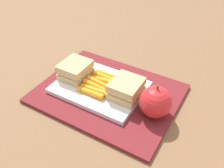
% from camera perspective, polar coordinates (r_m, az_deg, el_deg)
% --- Properties ---
extents(ground_plane, '(2.40, 2.40, 0.00)m').
position_cam_1_polar(ground_plane, '(0.66, -0.94, -2.49)').
color(ground_plane, brown).
extents(lunchbag_mat, '(0.36, 0.28, 0.01)m').
position_cam_1_polar(lunchbag_mat, '(0.66, -0.94, -2.17)').
color(lunchbag_mat, maroon).
rests_on(lunchbag_mat, ground_plane).
extents(food_tray, '(0.23, 0.17, 0.01)m').
position_cam_1_polar(food_tray, '(0.66, -2.81, -0.73)').
color(food_tray, white).
rests_on(food_tray, lunchbag_mat).
extents(sandwich_half_left, '(0.07, 0.08, 0.04)m').
position_cam_1_polar(sandwich_half_left, '(0.68, -8.43, 3.21)').
color(sandwich_half_left, tan).
rests_on(sandwich_half_left, food_tray).
extents(sandwich_half_right, '(0.07, 0.08, 0.04)m').
position_cam_1_polar(sandwich_half_right, '(0.61, 3.27, -1.06)').
color(sandwich_half_right, tan).
rests_on(sandwich_half_right, food_tray).
extents(carrot_sticks_bundle, '(0.08, 0.10, 0.02)m').
position_cam_1_polar(carrot_sticks_bundle, '(0.65, -2.79, 0.14)').
color(carrot_sticks_bundle, orange).
rests_on(carrot_sticks_bundle, food_tray).
extents(apple, '(0.08, 0.08, 0.09)m').
position_cam_1_polar(apple, '(0.58, 9.99, -4.10)').
color(apple, red).
rests_on(apple, lunchbag_mat).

